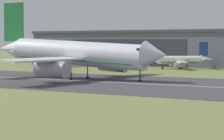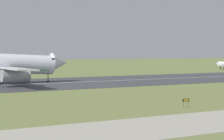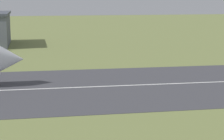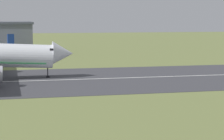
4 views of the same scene
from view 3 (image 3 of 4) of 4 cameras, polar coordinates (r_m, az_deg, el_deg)
name	(u,v)px [view 3 (image 3 of 4)]	position (r m, az deg, el deg)	size (l,w,h in m)	color
runway_strip	(78,87)	(95.95, -4.46, -2.29)	(492.14, 44.95, 0.06)	#3D3D42
runway_centreline	(78,87)	(95.94, -4.46, -2.27)	(442.93, 0.70, 0.01)	silver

